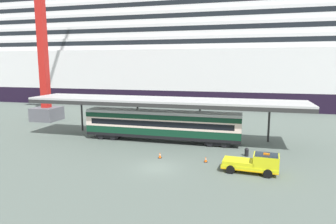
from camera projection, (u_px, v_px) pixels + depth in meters
name	position (u px, v px, depth m)	size (l,w,h in m)	color
ground_plane	(157.00, 168.00, 29.63)	(400.00, 400.00, 0.00)	#56635B
cruise_ship	(147.00, 50.00, 84.52)	(137.91, 29.40, 40.84)	black
platform_canopy	(162.00, 101.00, 39.45)	(36.66, 6.35, 5.65)	#B4B4B4
train_carriage	(162.00, 124.00, 39.56)	(20.68, 2.81, 4.11)	black
service_truck	(256.00, 163.00, 28.12)	(5.34, 2.57, 2.02)	yellow
traffic_cone_near	(206.00, 159.00, 31.34)	(0.36, 0.36, 0.59)	black
traffic_cone_mid	(160.00, 155.00, 32.68)	(0.36, 0.36, 0.66)	black
dockside_crane	(44.00, 17.00, 51.85)	(14.43, 4.40, 60.10)	#595960
quay_bollard	(247.00, 152.00, 33.33)	(0.48, 0.48, 0.96)	black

